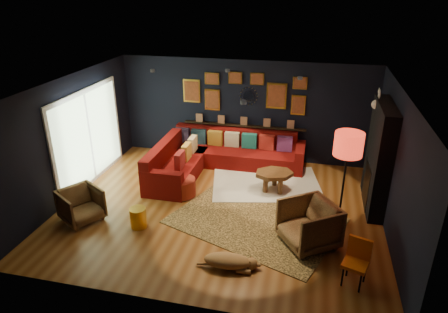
% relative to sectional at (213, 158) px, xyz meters
% --- Properties ---
extents(floor, '(6.50, 6.50, 0.00)m').
position_rel_sectional_xyz_m(floor, '(0.61, -1.81, -0.32)').
color(floor, '#975E2B').
rests_on(floor, ground).
extents(room_walls, '(6.50, 6.50, 6.50)m').
position_rel_sectional_xyz_m(room_walls, '(0.61, -1.81, 1.27)').
color(room_walls, black).
rests_on(room_walls, ground).
extents(sectional, '(3.41, 2.69, 0.86)m').
position_rel_sectional_xyz_m(sectional, '(0.00, 0.00, 0.00)').
color(sectional, '#6F0A07').
rests_on(sectional, ground).
extents(ledge, '(3.20, 0.12, 0.04)m').
position_rel_sectional_xyz_m(ledge, '(0.61, 0.87, 0.60)').
color(ledge, black).
rests_on(ledge, room_walls).
extents(gallery_wall, '(3.15, 0.04, 1.02)m').
position_rel_sectional_xyz_m(gallery_wall, '(0.60, 0.91, 1.48)').
color(gallery_wall, gold).
rests_on(gallery_wall, room_walls).
extents(sunburst_mirror, '(0.47, 0.16, 0.47)m').
position_rel_sectional_xyz_m(sunburst_mirror, '(0.71, 0.91, 1.38)').
color(sunburst_mirror, silver).
rests_on(sunburst_mirror, room_walls).
extents(fireplace, '(0.31, 1.60, 2.20)m').
position_rel_sectional_xyz_m(fireplace, '(3.71, -0.91, 0.70)').
color(fireplace, black).
rests_on(fireplace, ground).
extents(deer_head, '(0.50, 0.28, 0.45)m').
position_rel_sectional_xyz_m(deer_head, '(3.75, -0.41, 1.73)').
color(deer_head, white).
rests_on(deer_head, fireplace).
extents(sliding_door, '(0.06, 2.80, 2.20)m').
position_rel_sectional_xyz_m(sliding_door, '(-2.60, -1.21, 0.78)').
color(sliding_door, white).
rests_on(sliding_door, ground).
extents(ceiling_spots, '(3.30, 2.50, 0.06)m').
position_rel_sectional_xyz_m(ceiling_spots, '(0.61, -1.01, 2.24)').
color(ceiling_spots, black).
rests_on(ceiling_spots, room_walls).
extents(shag_rug, '(2.77, 2.26, 0.03)m').
position_rel_sectional_xyz_m(shag_rug, '(1.41, -0.51, -0.31)').
color(shag_rug, silver).
rests_on(shag_rug, ground).
extents(leopard_rug, '(3.68, 3.16, 0.02)m').
position_rel_sectional_xyz_m(leopard_rug, '(1.41, -2.11, -0.31)').
color(leopard_rug, tan).
rests_on(leopard_rug, ground).
extents(coffee_table, '(1.03, 0.89, 0.44)m').
position_rel_sectional_xyz_m(coffee_table, '(1.61, -0.78, 0.06)').
color(coffee_table, brown).
rests_on(coffee_table, shag_rug).
extents(pouf, '(0.58, 0.58, 0.38)m').
position_rel_sectional_xyz_m(pouf, '(-0.31, -1.47, -0.10)').
color(pouf, maroon).
rests_on(pouf, shag_rug).
extents(armchair_left, '(0.95, 0.96, 0.74)m').
position_rel_sectional_xyz_m(armchair_left, '(-1.94, -2.84, 0.05)').
color(armchair_left, '#AD7541').
rests_on(armchair_left, ground).
extents(armchair_right, '(1.18, 1.19, 0.90)m').
position_rel_sectional_xyz_m(armchair_right, '(2.44, -2.64, 0.13)').
color(armchair_right, '#AD7541').
rests_on(armchair_right, ground).
extents(gold_stool, '(0.32, 0.32, 0.40)m').
position_rel_sectional_xyz_m(gold_stool, '(-0.76, -2.81, -0.12)').
color(gold_stool, gold).
rests_on(gold_stool, ground).
extents(orange_chair, '(0.46, 0.46, 0.77)m').
position_rel_sectional_xyz_m(orange_chair, '(3.20, -3.48, 0.13)').
color(orange_chair, black).
rests_on(orange_chair, ground).
extents(floor_lamp, '(0.52, 0.52, 1.91)m').
position_rel_sectional_xyz_m(floor_lamp, '(3.01, -1.86, 1.30)').
color(floor_lamp, black).
rests_on(floor_lamp, ground).
extents(dog, '(1.10, 0.59, 0.34)m').
position_rel_sectional_xyz_m(dog, '(1.18, -3.61, -0.14)').
color(dog, '#A77542').
rests_on(dog, leopard_rug).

